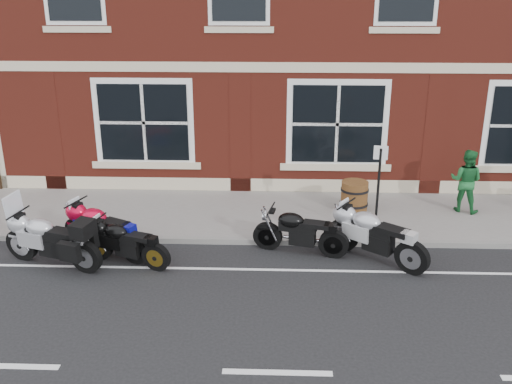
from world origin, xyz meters
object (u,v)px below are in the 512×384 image
(moto_touring_silver, at_px, (50,237))
(parking_sign, at_px, (378,186))
(barrel_planter, at_px, (354,196))
(moto_naked_black, at_px, (299,230))
(pedestrian_right, at_px, (466,181))
(moto_sport_red, at_px, (104,228))
(moto_sport_black, at_px, (126,241))
(moto_sport_silver, at_px, (375,234))

(moto_touring_silver, height_order, parking_sign, parking_sign)
(barrel_planter, relative_size, parking_sign, 0.36)
(moto_naked_black, relative_size, pedestrian_right, 1.29)
(moto_sport_red, relative_size, moto_naked_black, 1.03)
(moto_naked_black, xyz_separation_m, parking_sign, (1.68, 0.56, 0.79))
(moto_touring_silver, distance_m, barrel_planter, 6.99)
(moto_touring_silver, distance_m, moto_sport_red, 1.08)
(moto_naked_black, bearing_deg, parking_sign, -57.00)
(moto_naked_black, distance_m, barrel_planter, 2.56)
(moto_sport_black, bearing_deg, parking_sign, -57.02)
(moto_sport_red, xyz_separation_m, moto_naked_black, (4.02, 0.20, -0.06))
(moto_touring_silver, xyz_separation_m, pedestrian_right, (9.03, 3.00, 0.29))
(pedestrian_right, relative_size, parking_sign, 0.75)
(moto_touring_silver, relative_size, barrel_planter, 2.88)
(moto_sport_silver, relative_size, pedestrian_right, 1.21)
(moto_sport_silver, bearing_deg, barrel_planter, 42.12)
(moto_sport_silver, relative_size, moto_naked_black, 0.94)
(moto_sport_red, bearing_deg, moto_touring_silver, 148.21)
(pedestrian_right, height_order, parking_sign, parking_sign)
(barrel_planter, height_order, parking_sign, parking_sign)
(barrel_planter, bearing_deg, parking_sign, -80.63)
(pedestrian_right, bearing_deg, moto_sport_red, 46.19)
(moto_sport_black, relative_size, parking_sign, 0.90)
(parking_sign, bearing_deg, moto_sport_black, -156.01)
(moto_sport_silver, relative_size, parking_sign, 0.90)
(moto_touring_silver, bearing_deg, moto_sport_red, -40.97)
(moto_sport_red, height_order, parking_sign, parking_sign)
(moto_sport_red, relative_size, barrel_planter, 2.71)
(moto_sport_black, bearing_deg, barrel_planter, -40.53)
(moto_sport_black, bearing_deg, moto_sport_silver, -66.27)
(moto_naked_black, bearing_deg, moto_sport_black, 115.16)
(barrel_planter, bearing_deg, moto_naked_black, -123.59)
(barrel_planter, xyz_separation_m, parking_sign, (0.26, -1.58, 0.82))
(moto_naked_black, bearing_deg, barrel_planter, -18.96)
(moto_touring_silver, bearing_deg, pedestrian_right, -52.79)
(moto_sport_silver, xyz_separation_m, parking_sign, (0.15, 0.86, 0.72))
(moto_sport_red, distance_m, barrel_planter, 5.92)
(moto_touring_silver, distance_m, moto_sport_silver, 6.50)
(moto_sport_black, height_order, parking_sign, parking_sign)
(pedestrian_right, bearing_deg, moto_touring_silver, 47.69)
(moto_touring_silver, height_order, pedestrian_right, pedestrian_right)
(moto_sport_black, xyz_separation_m, moto_sport_silver, (5.00, 0.34, 0.09))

